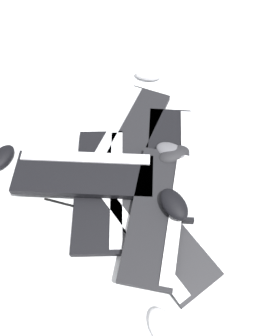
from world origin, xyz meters
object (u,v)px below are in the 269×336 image
Objects in this scene: keyboard_0 at (171,161)px; mouse_2 at (164,328)px; mouse_1 at (149,74)px; mouse_3 at (174,155)px; mouse_4 at (2,158)px; keyboard_4 at (84,174)px; keyboard_2 at (100,188)px; keyboard_1 at (129,134)px; mouse_0 at (172,152)px; mouse_5 at (174,204)px; keyboard_5 at (158,213)px; keyboard_3 at (153,229)px.

mouse_2 is (-0.17, -0.49, 0.01)m from keyboard_0.
keyboard_0 is 4.23× the size of mouse_1.
mouse_3 is 1.00× the size of mouse_4.
keyboard_0 is 0.29m from keyboard_4.
mouse_2 is 0.74m from mouse_4.
keyboard_2 is at bearing -170.35° from keyboard_0.
mouse_2 is at bearing -109.56° from keyboard_0.
keyboard_1 is 0.44m from mouse_4.
mouse_5 is at bearing 117.88° from mouse_0.
keyboard_4 is 4.22× the size of mouse_4.
mouse_2 reaches higher than keyboard_1.
mouse_0 is 1.00× the size of mouse_4.
keyboard_2 is 0.45m from mouse_2.
mouse_5 reaches higher than keyboard_4.
mouse_1 is 1.00× the size of mouse_3.
mouse_3 is at bearing -34.72° from mouse_2.
keyboard_2 is at bearing -4.30° from mouse_2.
keyboard_5 is 4.20× the size of mouse_5.
mouse_0 is at bearing 11.41° from keyboard_2.
mouse_0 reaches higher than keyboard_4.
keyboard_4 is (-0.18, -0.14, 0.03)m from keyboard_1.
mouse_1 reaches higher than keyboard_0.
keyboard_0 is at bearing 60.99° from keyboard_5.
mouse_1 reaches higher than keyboard_1.
keyboard_5 is at bearing -43.80° from keyboard_2.
keyboard_2 is 0.36m from mouse_4.
keyboard_4 is at bearing -142.79° from mouse_5.
mouse_3 reaches higher than keyboard_3.
mouse_4 is (-0.55, 0.15, 0.01)m from keyboard_0.
keyboard_0 is at bearing -53.52° from keyboard_1.
keyboard_4 is 4.22× the size of mouse_2.
keyboard_2 is 4.21× the size of mouse_3.
keyboard_5 is 0.06m from mouse_5.
mouse_3 reaches higher than mouse_1.
keyboard_5 reaches higher than keyboard_3.
mouse_2 is at bearing 70.36° from mouse_4.
mouse_1 is (0.15, 0.27, 0.01)m from keyboard_1.
keyboard_1 is 0.34m from mouse_5.
mouse_5 reaches higher than mouse_4.
mouse_3 is at bearing -52.53° from keyboard_1.
mouse_4 is at bearing 147.49° from keyboard_2.
mouse_3 is (0.30, -0.01, 0.01)m from keyboard_4.
mouse_4 is at bearing 150.71° from keyboard_4.
mouse_0 is 0.21m from mouse_5.
keyboard_0 and keyboard_1 have the same top height.
mouse_0 is 1.00× the size of mouse_3.
keyboard_5 is at bearing -89.00° from keyboard_1.
keyboard_2 is 4.21× the size of mouse_2.
keyboard_2 is 0.25m from mouse_5.
mouse_2 is at bearing -100.04° from keyboard_3.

